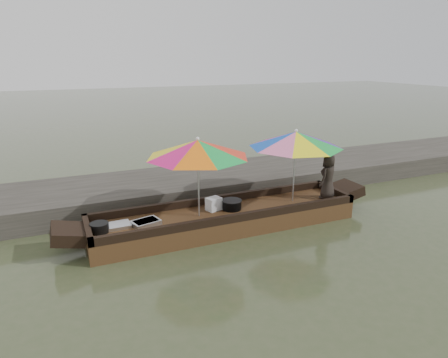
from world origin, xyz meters
name	(u,v)px	position (x,y,z in m)	size (l,w,h in m)	color
water	(226,227)	(0.00, 0.00, 0.00)	(80.00, 80.00, 0.00)	#3A4628
dock	(191,185)	(0.00, 2.20, 0.25)	(22.00, 2.20, 0.50)	#2D2B26
boat_hull	(226,219)	(0.00, 0.00, 0.17)	(5.38, 1.20, 0.35)	#3A2614
cooking_pot	(99,228)	(-2.44, -0.02, 0.44)	(0.33, 0.33, 0.17)	black
tray_crayfish	(146,223)	(-1.62, -0.04, 0.39)	(0.49, 0.34, 0.09)	silver
tray_scallop	(117,226)	(-2.13, 0.08, 0.38)	(0.49, 0.34, 0.06)	silver
charcoal_grill	(232,205)	(0.16, 0.07, 0.44)	(0.39, 0.39, 0.18)	black
supply_bag	(214,204)	(-0.20, 0.17, 0.48)	(0.28, 0.22, 0.26)	silver
vendor	(328,176)	(2.34, -0.15, 0.84)	(0.48, 0.32, 0.99)	black
umbrella_bow	(198,178)	(-0.57, 0.00, 1.12)	(1.95, 1.95, 1.55)	#4A14A5
umbrella_stern	(294,166)	(1.56, 0.00, 1.12)	(1.94, 1.94, 1.55)	red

